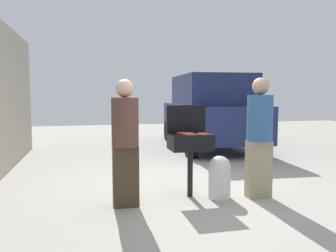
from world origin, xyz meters
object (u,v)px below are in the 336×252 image
(propane_tank, at_px, (219,176))
(hot_dog_2, at_px, (181,133))
(hot_dog_5, at_px, (189,133))
(hot_dog_8, at_px, (202,134))
(person_right, at_px, (260,133))
(hot_dog_3, at_px, (202,134))
(hot_dog_1, at_px, (188,135))
(person_left, at_px, (125,138))
(hot_dog_4, at_px, (186,134))
(hot_dog_6, at_px, (207,135))
(hot_dog_0, at_px, (191,135))
(bbq_grill, at_px, (190,144))
(hot_dog_7, at_px, (199,134))
(parked_minivan, at_px, (210,111))

(propane_tank, bearing_deg, hot_dog_2, 150.32)
(hot_dog_5, relative_size, propane_tank, 0.21)
(hot_dog_8, relative_size, propane_tank, 0.21)
(person_right, bearing_deg, hot_dog_3, -16.06)
(hot_dog_1, distance_m, person_left, 0.90)
(hot_dog_1, relative_size, hot_dog_2, 1.00)
(hot_dog_4, bearing_deg, person_left, -167.52)
(hot_dog_6, bearing_deg, hot_dog_0, 174.34)
(bbq_grill, bearing_deg, hot_dog_3, -6.37)
(hot_dog_3, bearing_deg, person_left, -170.36)
(hot_dog_3, distance_m, hot_dog_8, 0.06)
(hot_dog_4, relative_size, hot_dog_7, 1.00)
(hot_dog_7, distance_m, person_right, 0.88)
(hot_dog_1, bearing_deg, propane_tank, -8.02)
(bbq_grill, xyz_separation_m, propane_tank, (0.39, -0.17, -0.45))
(hot_dog_4, relative_size, person_left, 0.08)
(bbq_grill, bearing_deg, person_right, -14.87)
(hot_dog_3, relative_size, person_right, 0.08)
(propane_tank, bearing_deg, hot_dog_6, 179.34)
(hot_dog_4, height_order, person_left, person_left)
(hot_dog_3, height_order, hot_dog_6, same)
(hot_dog_7, bearing_deg, hot_dog_8, 34.21)
(hot_dog_3, bearing_deg, hot_dog_7, -129.51)
(hot_dog_8, relative_size, person_right, 0.08)
(propane_tank, bearing_deg, hot_dog_7, 171.70)
(hot_dog_0, xyz_separation_m, hot_dog_8, (0.19, 0.06, 0.00))
(hot_dog_0, height_order, hot_dog_4, same)
(hot_dog_1, bearing_deg, hot_dog_6, -13.74)
(hot_dog_2, distance_m, propane_tank, 0.83)
(hot_dog_2, bearing_deg, hot_dog_6, -43.86)
(propane_tank, relative_size, parked_minivan, 0.14)
(hot_dog_6, bearing_deg, bbq_grill, 139.22)
(hot_dog_2, bearing_deg, hot_dog_5, -29.83)
(hot_dog_0, relative_size, hot_dog_4, 1.00)
(person_right, bearing_deg, hot_dog_1, -7.90)
(hot_dog_8, bearing_deg, bbq_grill, 152.61)
(bbq_grill, bearing_deg, hot_dog_1, -122.76)
(hot_dog_2, relative_size, parked_minivan, 0.03)
(hot_dog_4, xyz_separation_m, hot_dog_8, (0.22, -0.06, 0.00))
(hot_dog_8, bearing_deg, propane_tank, -19.69)
(hot_dog_6, bearing_deg, hot_dog_3, 94.56)
(person_right, bearing_deg, hot_dog_7, -8.10)
(propane_tank, bearing_deg, person_right, -8.99)
(hot_dog_6, xyz_separation_m, hot_dog_7, (-0.10, 0.04, 0.00))
(hot_dog_5, bearing_deg, hot_dog_0, -99.69)
(hot_dog_7, distance_m, parked_minivan, 4.85)
(hot_dog_0, relative_size, hot_dog_1, 1.00)
(hot_dog_8, bearing_deg, parked_minivan, 68.22)
(hot_dog_7, relative_size, person_right, 0.08)
(hot_dog_0, relative_size, person_left, 0.08)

